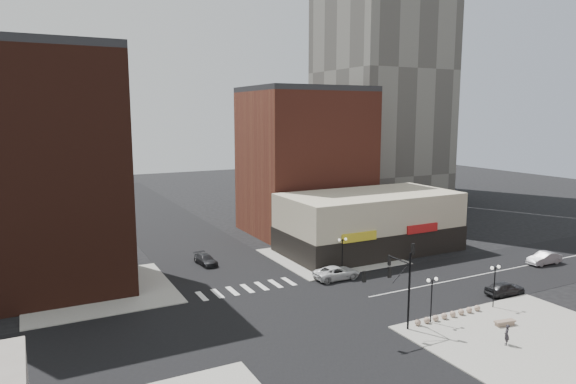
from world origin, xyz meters
TOP-DOWN VIEW (x-y plane):
  - ground at (0.00, 0.00)m, footprint 240.00×240.00m
  - road_ew at (0.00, 0.00)m, footprint 200.00×14.00m
  - road_ns at (0.00, 0.00)m, footprint 14.00×200.00m
  - sidewalk_nw at (-14.50, 14.50)m, footprint 15.00×15.00m
  - sidewalk_ne at (14.50, 14.50)m, footprint 15.00×15.00m
  - sidewalk_se at (16.00, -14.00)m, footprint 18.00×14.00m
  - building_nw at (-19.00, 18.50)m, footprint 16.00×15.00m
  - building_ne_midrise at (19.00, 29.50)m, footprint 18.00×15.00m
  - tower_far at (60.00, 56.00)m, footprint 18.00×18.00m
  - building_ne_row at (21.00, 15.00)m, footprint 24.20×12.20m
  - traffic_signal at (7.24, -7.83)m, footprint 5.59×3.09m
  - street_lamp_se_a at (11.00, -8.00)m, footprint 1.22×0.32m
  - street_lamp_se_b at (19.00, -8.00)m, footprint 1.22×0.32m
  - street_lamp_ne at (12.00, 8.00)m, footprint 1.22×0.32m
  - bollard_row at (13.18, -8.00)m, footprint 7.90×0.55m
  - white_suv at (10.27, 6.50)m, footprint 5.48×2.60m
  - dark_sedan_east at (23.00, -6.00)m, footprint 4.49×2.09m
  - silver_sedan at (36.60, -0.58)m, footprint 4.76×1.83m
  - dark_sedan_north at (-1.25, 18.79)m, footprint 2.23×4.56m
  - pedestrian at (13.29, -14.29)m, footprint 0.74×0.72m
  - stone_bench at (16.37, -11.57)m, footprint 2.02×0.92m

SIDE VIEW (x-z plane):
  - ground at x=0.00m, z-range 0.00..0.00m
  - road_ew at x=0.00m, z-range 0.00..0.02m
  - road_ns at x=0.00m, z-range 0.00..0.02m
  - sidewalk_nw at x=-14.50m, z-range 0.00..0.12m
  - sidewalk_ne at x=14.50m, z-range 0.00..0.12m
  - sidewalk_se at x=16.00m, z-range 0.00..0.12m
  - stone_bench at x=16.37m, z-range 0.14..0.59m
  - bollard_row at x=13.18m, z-range 0.12..0.67m
  - dark_sedan_north at x=-1.25m, z-range 0.00..1.28m
  - dark_sedan_east at x=23.00m, z-range 0.00..1.49m
  - white_suv at x=10.27m, z-range 0.00..1.51m
  - silver_sedan at x=36.60m, z-range 0.00..1.55m
  - pedestrian at x=13.29m, z-range 0.12..1.84m
  - street_lamp_se_a at x=11.00m, z-range 1.21..5.37m
  - street_lamp_se_b at x=19.00m, z-range 1.21..5.37m
  - street_lamp_ne at x=12.00m, z-range 1.21..5.37m
  - building_ne_row at x=21.00m, z-range -0.70..7.30m
  - traffic_signal at x=7.24m, z-range 1.07..8.85m
  - building_ne_midrise at x=19.00m, z-range 0.00..22.00m
  - building_nw at x=-19.00m, z-range 0.00..25.00m
  - tower_far at x=60.00m, z-range 0.00..82.00m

